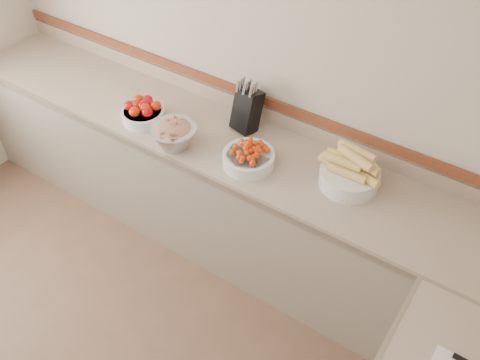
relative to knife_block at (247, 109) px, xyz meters
The scene contains 7 objects.
back_wall 0.30m from the knife_block, 113.17° to the left, with size 4.00×4.00×0.00m, color beige.
counter_back 0.62m from the knife_block, 108.32° to the right, with size 4.00×0.65×1.08m.
knife_block is the anchor object (origin of this frame).
tomato_bowl 0.66m from the knife_block, 153.66° to the right, with size 0.27×0.27×0.13m.
cherry_tomato_bowl 0.35m from the knife_block, 55.21° to the right, with size 0.30×0.30×0.17m.
corn_bowl 0.76m from the knife_block, ahead, with size 0.37×0.33×0.24m.
rhubarb_bowl 0.47m from the knife_block, 124.58° to the right, with size 0.28×0.28×0.16m.
Camera 1 is at (1.50, -0.37, 2.94)m, focal length 40.00 mm.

